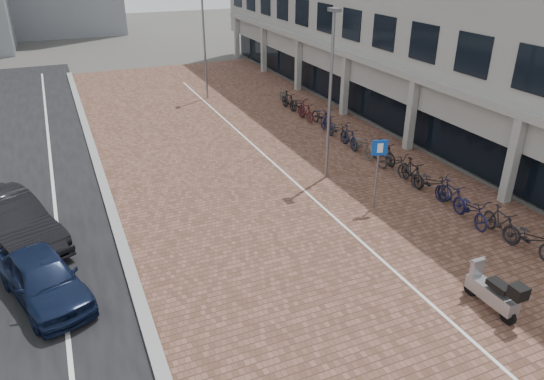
% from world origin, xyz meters
% --- Properties ---
extents(ground, '(140.00, 140.00, 0.00)m').
position_xyz_m(ground, '(0.00, 0.00, 0.00)').
color(ground, '#474442').
rests_on(ground, ground).
extents(plaza_brick, '(14.50, 42.00, 0.04)m').
position_xyz_m(plaza_brick, '(2.00, 12.00, 0.01)').
color(plaza_brick, brown).
rests_on(plaza_brick, ground).
extents(curb, '(0.35, 42.00, 0.14)m').
position_xyz_m(curb, '(-5.10, 12.00, 0.07)').
color(curb, gray).
rests_on(curb, ground).
extents(lane_line, '(0.12, 44.00, 0.00)m').
position_xyz_m(lane_line, '(-7.00, 12.00, 0.02)').
color(lane_line, white).
rests_on(lane_line, street_asphalt).
extents(parking_line, '(0.10, 30.00, 0.00)m').
position_xyz_m(parking_line, '(2.20, 12.00, 0.04)').
color(parking_line, white).
rests_on(parking_line, plaza_brick).
extents(car_navy, '(2.77, 4.31, 1.36)m').
position_xyz_m(car_navy, '(-7.41, 4.60, 0.68)').
color(car_navy, '#0E1834').
rests_on(car_navy, ground).
extents(car_dark, '(3.68, 5.28, 1.65)m').
position_xyz_m(car_dark, '(-8.32, 8.08, 0.82)').
color(car_dark, black).
rests_on(car_dark, ground).
extents(scooter_front, '(0.59, 1.82, 1.25)m').
position_xyz_m(scooter_front, '(3.50, -0.63, 0.62)').
color(scooter_front, '#97979C').
rests_on(scooter_front, ground).
extents(parking_sign, '(0.56, 0.20, 2.72)m').
position_xyz_m(parking_sign, '(3.90, 5.48, 1.86)').
color(parking_sign, slate).
rests_on(parking_sign, ground).
extents(lamp_near, '(0.12, 0.12, 6.73)m').
position_xyz_m(lamp_near, '(3.63, 8.66, 3.36)').
color(lamp_near, gray).
rests_on(lamp_near, ground).
extents(lamp_far, '(0.12, 0.12, 6.28)m').
position_xyz_m(lamp_far, '(2.59, 22.42, 3.14)').
color(lamp_far, slate).
rests_on(lamp_far, ground).
extents(bike_row, '(1.30, 20.46, 1.05)m').
position_xyz_m(bike_row, '(6.52, 10.20, 0.52)').
color(bike_row, black).
rests_on(bike_row, ground).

